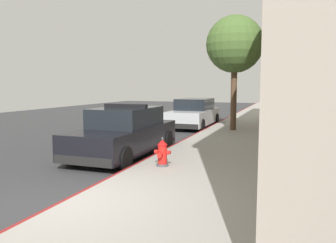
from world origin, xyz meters
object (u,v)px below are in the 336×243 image
(parked_car_silver_ahead, at_px, (194,114))
(street_tree, at_px, (235,45))
(fire_hydrant, at_px, (162,153))
(police_cruiser, at_px, (125,133))

(parked_car_silver_ahead, bearing_deg, street_tree, -35.93)
(fire_hydrant, xyz_separation_m, street_tree, (0.58, 7.95, 3.63))
(police_cruiser, distance_m, street_tree, 7.61)
(street_tree, bearing_deg, fire_hydrant, -94.16)
(police_cruiser, xyz_separation_m, street_tree, (2.49, 6.34, 3.41))
(police_cruiser, relative_size, fire_hydrant, 6.37)
(police_cruiser, xyz_separation_m, parked_car_silver_ahead, (0.09, 8.08, -0.00))
(police_cruiser, distance_m, parked_car_silver_ahead, 8.08)
(parked_car_silver_ahead, height_order, street_tree, street_tree)
(police_cruiser, bearing_deg, parked_car_silver_ahead, 89.37)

